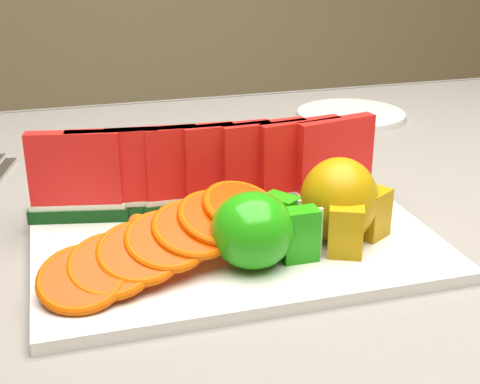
# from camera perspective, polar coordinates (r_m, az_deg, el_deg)

# --- Properties ---
(table) EXTENTS (1.40, 0.90, 0.75)m
(table) POSITION_cam_1_polar(r_m,az_deg,el_deg) (0.83, 1.82, -7.89)
(table) COLOR #503122
(table) RESTS_ON ground
(tablecloth) EXTENTS (1.53, 1.03, 0.20)m
(tablecloth) POSITION_cam_1_polar(r_m,az_deg,el_deg) (0.80, 1.87, -4.00)
(tablecloth) COLOR gray
(tablecloth) RESTS_ON table
(platter) EXTENTS (0.40, 0.30, 0.01)m
(platter) POSITION_cam_1_polar(r_m,az_deg,el_deg) (0.69, -0.77, -3.75)
(platter) COLOR silver
(platter) RESTS_ON tablecloth
(apple_cluster) EXTENTS (0.12, 0.10, 0.07)m
(apple_cluster) POSITION_cam_1_polar(r_m,az_deg,el_deg) (0.62, 1.65, -3.24)
(apple_cluster) COLOR #1D890B
(apple_cluster) RESTS_ON platter
(pear_cluster) EXTENTS (0.10, 0.10, 0.09)m
(pear_cluster) POSITION_cam_1_polar(r_m,az_deg,el_deg) (0.67, 8.66, -0.93)
(pear_cluster) COLOR #B66D15
(pear_cluster) RESTS_ON platter
(side_plate) EXTENTS (0.23, 0.23, 0.01)m
(side_plate) POSITION_cam_1_polar(r_m,az_deg,el_deg) (1.15, 9.44, 6.53)
(side_plate) COLOR silver
(side_plate) RESTS_ON tablecloth
(watermelon_row) EXTENTS (0.39, 0.07, 0.10)m
(watermelon_row) POSITION_cam_1_polar(r_m,az_deg,el_deg) (0.72, -2.66, 1.80)
(watermelon_row) COLOR #0A3D0D
(watermelon_row) RESTS_ON platter
(orange_fan_front) EXTENTS (0.26, 0.15, 0.06)m
(orange_fan_front) POSITION_cam_1_polar(r_m,az_deg,el_deg) (0.61, -6.27, -4.15)
(orange_fan_front) COLOR #DE4400
(orange_fan_front) RESTS_ON platter
(orange_fan_back) EXTENTS (0.34, 0.11, 0.05)m
(orange_fan_back) POSITION_cam_1_polar(r_m,az_deg,el_deg) (0.80, -1.95, 1.95)
(orange_fan_back) COLOR #DE4400
(orange_fan_back) RESTS_ON platter
(tangerine_segments) EXTENTS (0.25, 0.07, 0.02)m
(tangerine_segments) POSITION_cam_1_polar(r_m,az_deg,el_deg) (0.70, -0.08, -2.10)
(tangerine_segments) COLOR #CF5718
(tangerine_segments) RESTS_ON platter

